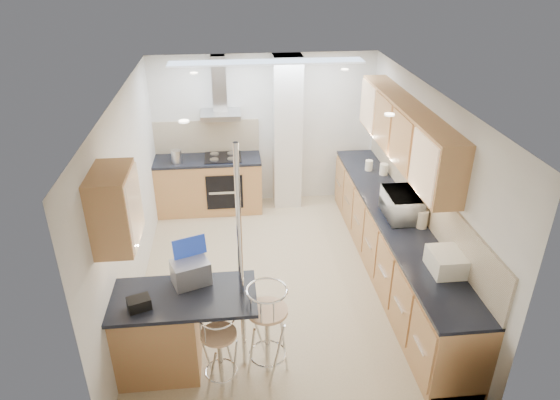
{
  "coord_description": "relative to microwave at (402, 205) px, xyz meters",
  "views": [
    {
      "loc": [
        -0.57,
        -5.41,
        3.98
      ],
      "look_at": [
        0.02,
        0.2,
        1.08
      ],
      "focal_mm": 32.0,
      "sensor_mm": 36.0,
      "label": 1
    }
  ],
  "objects": [
    {
      "name": "ground",
      "position": [
        -1.52,
        0.1,
        -1.09
      ],
      "size": [
        4.8,
        4.8,
        0.0
      ],
      "primitive_type": "plane",
      "color": "tan",
      "rests_on": "ground"
    },
    {
      "name": "room_shell",
      "position": [
        -1.2,
        0.47,
        0.46
      ],
      "size": [
        3.64,
        4.84,
        2.51
      ],
      "color": "white",
      "rests_on": "ground"
    },
    {
      "name": "right_counter",
      "position": [
        -0.02,
        0.1,
        -0.63
      ],
      "size": [
        0.63,
        4.4,
        0.92
      ],
      "color": "#C67B4F",
      "rests_on": "ground"
    },
    {
      "name": "back_counter",
      "position": [
        -2.47,
        2.2,
        -0.63
      ],
      "size": [
        1.7,
        0.63,
        0.92
      ],
      "color": "#C67B4F",
      "rests_on": "ground"
    },
    {
      "name": "peninsula",
      "position": [
        -2.65,
        -1.35,
        -0.61
      ],
      "size": [
        1.47,
        0.72,
        0.94
      ],
      "color": "#C67B4F",
      "rests_on": "ground"
    },
    {
      "name": "microwave",
      "position": [
        0.0,
        0.0,
        0.0
      ],
      "size": [
        0.41,
        0.6,
        0.33
      ],
      "primitive_type": "imported",
      "rotation": [
        0.0,
        0.0,
        1.57
      ],
      "color": "white",
      "rests_on": "right_counter"
    },
    {
      "name": "laptop",
      "position": [
        -2.55,
        -1.14,
        -0.02
      ],
      "size": [
        0.43,
        0.38,
        0.25
      ],
      "primitive_type": "cube",
      "rotation": [
        0.0,
        0.0,
        0.36
      ],
      "color": "gray",
      "rests_on": "peninsula"
    },
    {
      "name": "bag",
      "position": [
        -3.01,
        -1.49,
        -0.09
      ],
      "size": [
        0.25,
        0.21,
        0.11
      ],
      "primitive_type": "cube",
      "rotation": [
        0.0,
        0.0,
        0.35
      ],
      "color": "black",
      "rests_on": "peninsula"
    },
    {
      "name": "bar_stool_near",
      "position": [
        -2.29,
        -1.63,
        -0.63
      ],
      "size": [
        0.43,
        0.43,
        0.9
      ],
      "primitive_type": null,
      "rotation": [
        0.0,
        0.0,
        0.18
      ],
      "color": "tan",
      "rests_on": "ground"
    },
    {
      "name": "bar_stool_end",
      "position": [
        -1.82,
        -1.48,
        -0.55
      ],
      "size": [
        0.56,
        0.56,
        1.06
      ],
      "primitive_type": null,
      "rotation": [
        0.0,
        0.0,
        1.2
      ],
      "color": "tan",
      "rests_on": "ground"
    },
    {
      "name": "jar_a",
      "position": [
        0.16,
        1.29,
        -0.08
      ],
      "size": [
        0.13,
        0.13,
        0.17
      ],
      "primitive_type": "cylinder",
      "rotation": [
        0.0,
        0.0,
        -0.06
      ],
      "color": "white",
      "rests_on": "right_counter"
    },
    {
      "name": "jar_b",
      "position": [
        -0.02,
        1.47,
        -0.09
      ],
      "size": [
        0.11,
        0.11,
        0.16
      ],
      "primitive_type": "cylinder",
      "rotation": [
        0.0,
        0.0,
        -0.01
      ],
      "color": "white",
      "rests_on": "right_counter"
    },
    {
      "name": "jar_c",
      "position": [
        0.16,
        -0.28,
        -0.06
      ],
      "size": [
        0.18,
        0.18,
        0.22
      ],
      "primitive_type": "cylinder",
      "rotation": [
        0.0,
        0.0,
        0.31
      ],
      "color": "#BFB498",
      "rests_on": "right_counter"
    },
    {
      "name": "jar_d",
      "position": [
        -0.02,
        -0.98,
        -0.1
      ],
      "size": [
        0.12,
        0.12,
        0.13
      ],
      "primitive_type": "cylinder",
      "rotation": [
        0.0,
        0.0,
        -0.29
      ],
      "color": "white",
      "rests_on": "right_counter"
    },
    {
      "name": "bread_bin",
      "position": [
        0.08,
        -1.18,
        -0.06
      ],
      "size": [
        0.33,
        0.41,
        0.22
      ],
      "primitive_type": "cube",
      "rotation": [
        0.0,
        0.0,
        -0.0
      ],
      "color": "white",
      "rests_on": "right_counter"
    },
    {
      "name": "kettle",
      "position": [
        -2.94,
        2.05,
        -0.06
      ],
      "size": [
        0.16,
        0.16,
        0.22
      ],
      "primitive_type": "cylinder",
      "color": "#B1B3B6",
      "rests_on": "back_counter"
    }
  ]
}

